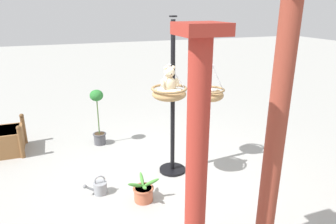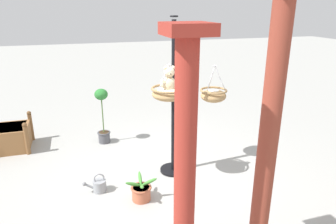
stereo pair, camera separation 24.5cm
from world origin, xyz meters
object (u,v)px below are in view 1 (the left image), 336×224
at_px(hanging_basket_left_high, 211,94).
at_px(greenhouse_pillar_right, 196,172).
at_px(teddy_bear, 170,82).
at_px(watering_can, 100,187).
at_px(hanging_basket_with_teddy, 169,93).
at_px(display_pole_central, 173,127).
at_px(potted_plant_flowering_red, 143,192).
at_px(potted_plant_small_succulent, 98,117).
at_px(greenhouse_pillar_left, 276,136).

height_order(hanging_basket_left_high, greenhouse_pillar_right, greenhouse_pillar_right).
bearing_deg(teddy_bear, watering_can, -0.40).
distance_m(hanging_basket_with_teddy, greenhouse_pillar_right, 1.92).
distance_m(hanging_basket_with_teddy, teddy_bear, 0.18).
bearing_deg(display_pole_central, watering_can, 11.76).
bearing_deg(greenhouse_pillar_right, potted_plant_flowering_red, -85.07).
bearing_deg(teddy_bear, potted_plant_small_succulent, -64.45).
xyz_separation_m(display_pole_central, greenhouse_pillar_left, (-0.33, 2.05, 0.63)).
relative_size(teddy_bear, hanging_basket_left_high, 0.64).
distance_m(teddy_bear, greenhouse_pillar_left, 1.85).
bearing_deg(greenhouse_pillar_right, watering_can, -69.37).
height_order(potted_plant_small_succulent, watering_can, potted_plant_small_succulent).
bearing_deg(potted_plant_small_succulent, teddy_bear, 115.55).
bearing_deg(watering_can, hanging_basket_left_high, -168.17).
distance_m(greenhouse_pillar_right, potted_plant_flowering_red, 1.82).
distance_m(teddy_bear, greenhouse_pillar_right, 1.93).
bearing_deg(potted_plant_flowering_red, teddy_bear, -144.65).
relative_size(greenhouse_pillar_right, watering_can, 7.29).
distance_m(hanging_basket_left_high, greenhouse_pillar_right, 2.63).
height_order(hanging_basket_left_high, potted_plant_flowering_red, hanging_basket_left_high).
relative_size(greenhouse_pillar_right, potted_plant_flowering_red, 5.31).
xyz_separation_m(greenhouse_pillar_right, watering_can, (0.70, -1.85, -1.13)).
bearing_deg(watering_can, greenhouse_pillar_left, 131.77).
bearing_deg(hanging_basket_with_teddy, display_pole_central, -120.96).
relative_size(greenhouse_pillar_left, potted_plant_flowering_red, 6.18).
bearing_deg(greenhouse_pillar_right, greenhouse_pillar_left, -175.94).
distance_m(teddy_bear, potted_plant_flowering_red, 1.63).
relative_size(hanging_basket_with_teddy, greenhouse_pillar_left, 0.18).
height_order(teddy_bear, potted_plant_flowering_red, teddy_bear).
distance_m(hanging_basket_left_high, potted_plant_flowering_red, 2.00).
bearing_deg(hanging_basket_with_teddy, hanging_basket_left_high, -155.74).
relative_size(potted_plant_flowering_red, potted_plant_small_succulent, 0.42).
bearing_deg(greenhouse_pillar_left, teddy_bear, -74.86).
xyz_separation_m(hanging_basket_with_teddy, potted_plant_small_succulent, (0.86, -1.77, -0.88)).
xyz_separation_m(greenhouse_pillar_left, potted_plant_small_succulent, (1.34, -3.57, -0.86)).
height_order(teddy_bear, watering_can, teddy_bear).
bearing_deg(hanging_basket_left_high, display_pole_central, 11.94).
bearing_deg(watering_can, teddy_bear, 179.60).
height_order(teddy_bear, potted_plant_small_succulent, teddy_bear).
xyz_separation_m(greenhouse_pillar_left, potted_plant_flowering_red, (1.02, -1.39, -1.29)).
bearing_deg(display_pole_central, greenhouse_pillar_right, 74.97).
height_order(hanging_basket_with_teddy, greenhouse_pillar_right, greenhouse_pillar_right).
bearing_deg(hanging_basket_with_teddy, potted_plant_flowering_red, 36.80).
xyz_separation_m(hanging_basket_left_high, greenhouse_pillar_right, (1.33, 2.27, -0.01)).
bearing_deg(greenhouse_pillar_right, teddy_bear, -102.77).
relative_size(potted_plant_flowering_red, watering_can, 1.37).
bearing_deg(hanging_basket_with_teddy, greenhouse_pillar_right, 77.37).
bearing_deg(hanging_basket_left_high, potted_plant_flowering_red, 29.32).
bearing_deg(hanging_basket_left_high, hanging_basket_with_teddy, 24.26).
bearing_deg(potted_plant_small_succulent, potted_plant_flowering_red, 98.19).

